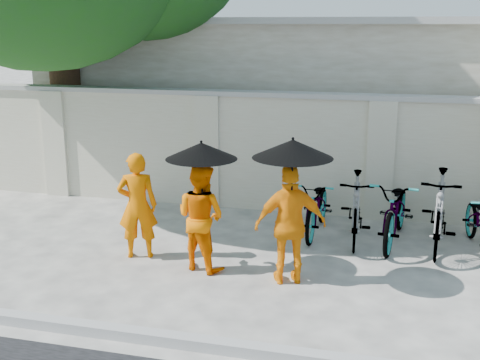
# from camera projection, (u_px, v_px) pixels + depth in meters

# --- Properties ---
(ground) EXTENTS (80.00, 80.00, 0.00)m
(ground) POSITION_uv_depth(u_px,v_px,m) (211.00, 278.00, 7.80)
(ground) COLOR beige
(kerb) EXTENTS (40.00, 0.16, 0.12)m
(kerb) POSITION_uv_depth(u_px,v_px,m) (163.00, 338.00, 6.19)
(kerb) COLOR #9D9D9C
(kerb) RESTS_ON ground
(compound_wall) EXTENTS (20.00, 0.30, 2.00)m
(compound_wall) POSITION_uv_depth(u_px,v_px,m) (321.00, 156.00, 10.31)
(compound_wall) COLOR beige
(compound_wall) RESTS_ON ground
(building_behind) EXTENTS (14.00, 6.00, 3.20)m
(building_behind) POSITION_uv_depth(u_px,v_px,m) (387.00, 98.00, 13.48)
(building_behind) COLOR silver
(building_behind) RESTS_ON ground
(monk_left) EXTENTS (0.64, 0.52, 1.51)m
(monk_left) POSITION_uv_depth(u_px,v_px,m) (137.00, 205.00, 8.36)
(monk_left) COLOR #E06800
(monk_left) RESTS_ON ground
(monk_center) EXTENTS (0.85, 0.76, 1.45)m
(monk_center) POSITION_uv_depth(u_px,v_px,m) (201.00, 217.00, 7.96)
(monk_center) COLOR #F87000
(monk_center) RESTS_ON ground
(parasol_center) EXTENTS (0.93, 0.93, 0.92)m
(parasol_center) POSITION_uv_depth(u_px,v_px,m) (201.00, 151.00, 7.65)
(parasol_center) COLOR black
(parasol_center) RESTS_ON ground
(monk_right) EXTENTS (0.97, 0.66, 1.53)m
(monk_right) POSITION_uv_depth(u_px,v_px,m) (290.00, 225.00, 7.51)
(monk_right) COLOR orange
(monk_right) RESTS_ON ground
(parasol_right) EXTENTS (0.98, 0.98, 1.00)m
(parasol_right) POSITION_uv_depth(u_px,v_px,m) (293.00, 149.00, 7.18)
(parasol_right) COLOR black
(parasol_right) RESTS_ON ground
(bike_0) EXTENTS (0.66, 1.72, 0.89)m
(bike_0) POSITION_uv_depth(u_px,v_px,m) (318.00, 206.00, 9.39)
(bike_0) COLOR slate
(bike_0) RESTS_ON ground
(bike_1) EXTENTS (0.57, 1.74, 1.03)m
(bike_1) POSITION_uv_depth(u_px,v_px,m) (356.00, 208.00, 9.05)
(bike_1) COLOR slate
(bike_1) RESTS_ON ground
(bike_2) EXTENTS (0.92, 2.00, 1.01)m
(bike_2) POSITION_uv_depth(u_px,v_px,m) (397.00, 210.00, 8.96)
(bike_2) COLOR slate
(bike_2) RESTS_ON ground
(bike_3) EXTENTS (0.71, 1.94, 1.14)m
(bike_3) POSITION_uv_depth(u_px,v_px,m) (439.00, 211.00, 8.73)
(bike_3) COLOR slate
(bike_3) RESTS_ON ground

